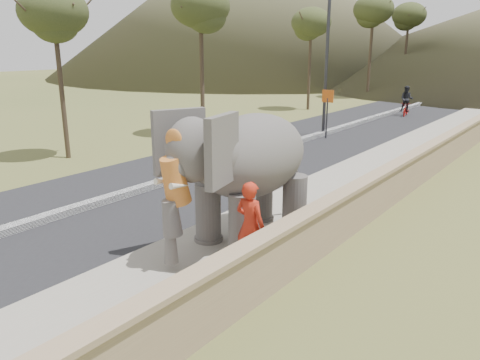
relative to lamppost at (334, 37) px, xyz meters
The scene contains 10 objects.
ground 17.35m from the lamppost, 73.64° to the right, with size 160.00×160.00×0.00m, color olive.
road 7.71m from the lamppost, 92.96° to the right, with size 7.00×120.00×0.03m, color black.
median 7.65m from the lamppost, 92.96° to the right, with size 0.35×120.00×0.22m, color black.
walkway 8.99m from the lamppost, 51.89° to the right, with size 3.00×120.00×0.15m, color #9E9687.
parapet 9.73m from the lamppost, 43.33° to the right, with size 0.30×120.00×1.10m, color tan.
lamppost is the anchor object (origin of this frame).
signboard 3.30m from the lamppost, 73.79° to the right, with size 0.60×0.08×2.40m.
hill_left 51.67m from the lamppost, 130.49° to the left, with size 60.00×60.00×22.00m, color brown.
elephant_and_man 14.36m from the lamppost, 70.34° to the right, with size 2.51×4.34×3.02m.
motorcyclist 10.46m from the lamppost, 85.66° to the left, with size 0.94×1.75×1.96m.
Camera 1 is at (6.01, -5.56, 4.46)m, focal length 35.00 mm.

